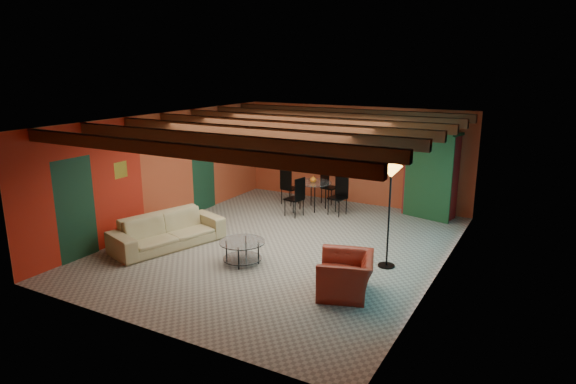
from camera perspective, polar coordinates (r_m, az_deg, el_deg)
The scene contains 11 objects.
room at distance 10.26m, azimuth -0.24°, elevation 6.45°, with size 6.52×8.01×2.71m.
sofa at distance 10.92m, azimuth -13.65°, elevation -4.33°, with size 2.39×0.94×0.70m, color tan.
armchair at distance 8.55m, azimuth 6.67°, elevation -9.45°, with size 1.04×0.91×0.68m, color maroon.
coffee_table at distance 9.80m, azimuth -5.27°, elevation -6.89°, with size 0.90×0.90×0.46m, color white, non-canonical shape.
dining_table at distance 13.28m, azimuth 2.89°, elevation 0.17°, with size 1.98×1.98×1.03m, color silver, non-canonical shape.
armoire at distance 13.05m, azimuth 16.10°, elevation 1.81°, with size 1.21×0.59×2.12m, color maroon.
floor_lamp at distance 9.55m, azimuth 11.52°, elevation -2.85°, with size 0.41×0.41×1.99m, color black, non-canonical shape.
ceiling_fan at distance 10.16m, azimuth -0.55°, elevation 6.37°, with size 1.50×1.50×0.44m, color #472614, non-canonical shape.
painting at distance 14.16m, azimuth 4.18°, elevation 5.73°, with size 1.05×0.03×0.65m, color black.
potted_plant at distance 12.84m, azimuth 16.50°, elevation 7.45°, with size 0.42×0.36×0.47m, color #26661E.
vase at distance 13.15m, azimuth 2.92°, elevation 2.72°, with size 0.17×0.17×0.18m, color orange.
Camera 1 is at (4.94, -8.76, 3.79)m, focal length 30.93 mm.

